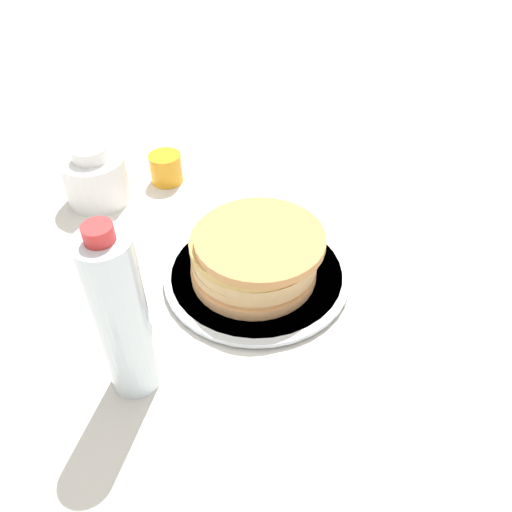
% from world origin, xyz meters
% --- Properties ---
extents(ground_plane, '(4.00, 4.00, 0.00)m').
position_xyz_m(ground_plane, '(0.00, 0.00, 0.00)').
color(ground_plane, silver).
extents(plate, '(0.29, 0.29, 0.01)m').
position_xyz_m(plate, '(0.00, -0.03, 0.01)').
color(plate, silver).
rests_on(plate, ground_plane).
extents(pancake_stack, '(0.20, 0.20, 0.08)m').
position_xyz_m(pancake_stack, '(0.00, -0.03, 0.05)').
color(pancake_stack, tan).
rests_on(pancake_stack, plate).
extents(juice_glass, '(0.06, 0.06, 0.06)m').
position_xyz_m(juice_glass, '(-0.22, -0.26, 0.03)').
color(juice_glass, orange).
rests_on(juice_glass, ground_plane).
extents(cream_jug, '(0.11, 0.11, 0.11)m').
position_xyz_m(cream_jug, '(-0.13, -0.36, 0.05)').
color(cream_jug, white).
rests_on(cream_jug, ground_plane).
extents(water_bottle_near, '(0.06, 0.06, 0.25)m').
position_xyz_m(water_bottle_near, '(0.22, -0.13, 0.12)').
color(water_bottle_near, silver).
rests_on(water_bottle_near, ground_plane).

